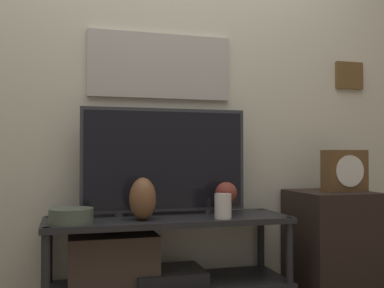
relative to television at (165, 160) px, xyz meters
name	(u,v)px	position (x,y,z in m)	size (l,w,h in m)	color
wall_back	(159,76)	(0.00, 0.17, 0.49)	(6.40, 0.08, 2.70)	beige
media_console	(148,259)	(-0.11, -0.09, -0.51)	(1.27, 0.41, 0.57)	#232326
television	(165,160)	(0.00, 0.00, 0.00)	(0.90, 0.05, 0.58)	#333338
vase_urn_stoneware	(143,199)	(-0.15, -0.16, -0.19)	(0.13, 0.15, 0.21)	brown
vase_wide_bowl	(71,216)	(-0.49, -0.18, -0.26)	(0.21, 0.21, 0.07)	#4C5647
candle_jar	(223,206)	(0.26, -0.22, -0.23)	(0.09, 0.09, 0.13)	silver
decorative_bust	(226,195)	(0.31, -0.11, -0.19)	(0.12, 0.12, 0.18)	brown
side_table	(332,251)	(0.96, -0.10, -0.53)	(0.43, 0.44, 0.69)	black
mantel_clock	(345,171)	(1.03, -0.14, -0.06)	(0.25, 0.11, 0.24)	brown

